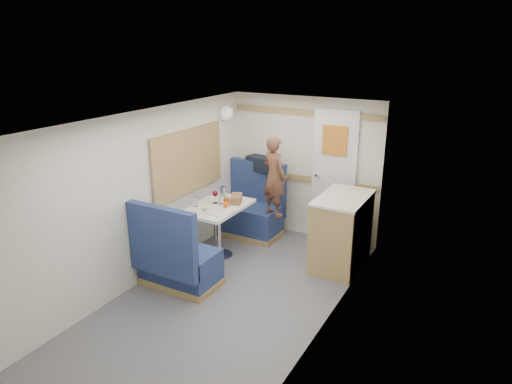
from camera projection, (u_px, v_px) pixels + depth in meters
The scene contains 28 objects.
floor at pixel (219, 307), 4.90m from camera, with size 4.50×4.50×0.00m, color #515156.
ceiling at pixel (213, 121), 4.26m from camera, with size 4.50×4.50×0.00m, color silver.
wall_back at pixel (304, 168), 6.44m from camera, with size 2.20×0.02×2.00m, color silver.
wall_left at pixel (134, 202), 5.08m from camera, with size 0.02×4.50×2.00m, color silver.
wall_right at pixel (319, 243), 4.07m from camera, with size 0.02×4.50×2.00m, color silver.
oak_trim_low at pixel (303, 178), 6.48m from camera, with size 2.15×0.02×0.08m, color olive.
oak_trim_high at pixel (306, 113), 6.18m from camera, with size 2.15×0.02×0.08m, color olive.
side_window at pixel (188, 161), 5.82m from camera, with size 0.04×1.30×0.72m, color #9DAA90.
rear_door at pixel (334, 174), 6.22m from camera, with size 0.62×0.12×1.86m.
dinette_table at pixel (218, 217), 5.84m from camera, with size 0.62×0.92×0.72m.
bench_far at pixel (251, 214), 6.64m from camera, with size 0.90×0.59×1.05m.
bench_near at pixel (177, 263), 5.21m from camera, with size 0.90×0.59×1.05m.
ledge at pixel (259, 172), 6.67m from camera, with size 0.90×0.14×0.04m, color olive.
dome_light at pixel (226, 113), 6.35m from camera, with size 0.20×0.20×0.20m, color white.
galley_counter at pixel (341, 231), 5.66m from camera, with size 0.57×0.92×0.92m.
person at pixel (274, 176), 6.06m from camera, with size 0.40×0.26×1.08m, color brown.
duffel_bag at pixel (262, 164), 6.61m from camera, with size 0.44×0.21×0.21m, color black.
tray at pixel (222, 211), 5.57m from camera, with size 0.27×0.35×0.02m, color white.
orange_fruit at pixel (226, 205), 5.66m from camera, with size 0.07×0.07×0.07m, color #EC5F0A.
cheese_block at pixel (206, 208), 5.61m from camera, with size 0.09×0.06×0.03m, color #D4C07A.
wine_glass at pixel (215, 194), 5.84m from camera, with size 0.08×0.08×0.17m.
tumbler_left at pixel (196, 202), 5.75m from camera, with size 0.07×0.07×0.12m, color white.
tumbler_mid at pixel (223, 191), 6.16m from camera, with size 0.07×0.07×0.12m, color white.
tumbler_right at pixel (222, 199), 5.84m from camera, with size 0.07×0.07×0.12m, color white.
beer_glass at pixel (227, 202), 5.77m from camera, with size 0.07×0.07×0.11m, color brown.
pepper_grinder at pixel (225, 200), 5.86m from camera, with size 0.03×0.03×0.09m, color black.
salt_grinder at pixel (209, 201), 5.80m from camera, with size 0.04×0.04×0.10m, color silver.
bread_loaf at pixel (236, 199), 5.88m from camera, with size 0.13×0.24×0.10m, color olive.
Camera 1 is at (2.40, -3.52, 2.73)m, focal length 32.00 mm.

